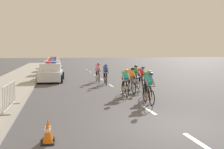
{
  "coord_description": "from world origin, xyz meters",
  "views": [
    {
      "loc": [
        -3.81,
        -7.76,
        2.56
      ],
      "look_at": [
        -0.59,
        7.46,
        1.1
      ],
      "focal_mm": 41.66,
      "sensor_mm": 36.0,
      "label": 1
    }
  ],
  "objects_px": {
    "police_car_second": "(52,68)",
    "traffic_cone_near": "(47,133)",
    "police_car_nearest": "(51,73)",
    "crowd_barrier_front": "(9,97)",
    "cyclist_third": "(125,82)",
    "cyclist_seventh": "(106,74)",
    "cyclist_fourth": "(131,80)",
    "cyclist_lead": "(149,87)",
    "police_car_furthest": "(54,63)",
    "traffic_cone_mid": "(48,130)",
    "cyclist_sixth": "(135,75)",
    "cyclist_eighth": "(98,72)",
    "cyclist_fifth": "(141,78)",
    "cyclist_second": "(148,84)",
    "police_car_third": "(53,66)"
  },
  "relations": [
    {
      "from": "cyclist_sixth",
      "to": "cyclist_third",
      "type": "bearing_deg",
      "value": -115.25
    },
    {
      "from": "cyclist_second",
      "to": "cyclist_fourth",
      "type": "relative_size",
      "value": 1.0
    },
    {
      "from": "cyclist_sixth",
      "to": "cyclist_eighth",
      "type": "xyz_separation_m",
      "value": [
        -2.18,
        3.2,
        0.0
      ]
    },
    {
      "from": "cyclist_sixth",
      "to": "police_car_furthest",
      "type": "relative_size",
      "value": 0.38
    },
    {
      "from": "cyclist_fifth",
      "to": "cyclist_sixth",
      "type": "bearing_deg",
      "value": 86.59
    },
    {
      "from": "cyclist_seventh",
      "to": "police_car_second",
      "type": "bearing_deg",
      "value": 115.06
    },
    {
      "from": "cyclist_lead",
      "to": "police_car_second",
      "type": "bearing_deg",
      "value": 106.55
    },
    {
      "from": "cyclist_fourth",
      "to": "police_car_third",
      "type": "distance_m",
      "value": 18.16
    },
    {
      "from": "cyclist_sixth",
      "to": "police_car_second",
      "type": "bearing_deg",
      "value": 119.99
    },
    {
      "from": "cyclist_third",
      "to": "police_car_third",
      "type": "bearing_deg",
      "value": 102.81
    },
    {
      "from": "police_car_nearest",
      "to": "police_car_third",
      "type": "distance_m",
      "value": 10.5
    },
    {
      "from": "cyclist_fifth",
      "to": "traffic_cone_near",
      "type": "distance_m",
      "value": 10.39
    },
    {
      "from": "cyclist_fourth",
      "to": "traffic_cone_mid",
      "type": "relative_size",
      "value": 2.69
    },
    {
      "from": "police_car_nearest",
      "to": "traffic_cone_mid",
      "type": "height_order",
      "value": "police_car_nearest"
    },
    {
      "from": "police_car_third",
      "to": "police_car_nearest",
      "type": "bearing_deg",
      "value": -90.01
    },
    {
      "from": "police_car_second",
      "to": "traffic_cone_near",
      "type": "distance_m",
      "value": 20.62
    },
    {
      "from": "police_car_furthest",
      "to": "traffic_cone_near",
      "type": "xyz_separation_m",
      "value": [
        0.2,
        -30.75,
        -0.37
      ]
    },
    {
      "from": "police_car_nearest",
      "to": "crowd_barrier_front",
      "type": "height_order",
      "value": "police_car_nearest"
    },
    {
      "from": "police_car_furthest",
      "to": "traffic_cone_mid",
      "type": "height_order",
      "value": "police_car_furthest"
    },
    {
      "from": "police_car_third",
      "to": "cyclist_third",
      "type": "bearing_deg",
      "value": -77.19
    },
    {
      "from": "cyclist_fifth",
      "to": "cyclist_sixth",
      "type": "height_order",
      "value": "same"
    },
    {
      "from": "cyclist_fourth",
      "to": "cyclist_fifth",
      "type": "bearing_deg",
      "value": 43.87
    },
    {
      "from": "police_car_second",
      "to": "traffic_cone_near",
      "type": "bearing_deg",
      "value": -89.43
    },
    {
      "from": "cyclist_third",
      "to": "cyclist_sixth",
      "type": "relative_size",
      "value": 1.0
    },
    {
      "from": "traffic_cone_mid",
      "to": "cyclist_fifth",
      "type": "bearing_deg",
      "value": 56.62
    },
    {
      "from": "cyclist_second",
      "to": "cyclist_sixth",
      "type": "relative_size",
      "value": 1.0
    },
    {
      "from": "cyclist_lead",
      "to": "cyclist_sixth",
      "type": "distance_m",
      "value": 5.95
    },
    {
      "from": "cyclist_third",
      "to": "cyclist_seventh",
      "type": "xyz_separation_m",
      "value": [
        -0.16,
        5.14,
        0.0
      ]
    },
    {
      "from": "police_car_third",
      "to": "police_car_second",
      "type": "bearing_deg",
      "value": -90.01
    },
    {
      "from": "cyclist_third",
      "to": "cyclist_fifth",
      "type": "bearing_deg",
      "value": 50.5
    },
    {
      "from": "cyclist_sixth",
      "to": "police_car_nearest",
      "type": "height_order",
      "value": "police_car_nearest"
    },
    {
      "from": "cyclist_third",
      "to": "police_car_third",
      "type": "height_order",
      "value": "police_car_third"
    },
    {
      "from": "cyclist_seventh",
      "to": "traffic_cone_near",
      "type": "distance_m",
      "value": 12.57
    },
    {
      "from": "cyclist_seventh",
      "to": "traffic_cone_mid",
      "type": "xyz_separation_m",
      "value": [
        -3.84,
        -11.69,
        -0.48
      ]
    },
    {
      "from": "traffic_cone_mid",
      "to": "police_car_second",
      "type": "bearing_deg",
      "value": 90.6
    },
    {
      "from": "cyclist_fourth",
      "to": "cyclist_seventh",
      "type": "relative_size",
      "value": 1.0
    },
    {
      "from": "traffic_cone_near",
      "to": "cyclist_third",
      "type": "bearing_deg",
      "value": 59.56
    },
    {
      "from": "police_car_second",
      "to": "crowd_barrier_front",
      "type": "height_order",
      "value": "police_car_second"
    },
    {
      "from": "cyclist_fourth",
      "to": "cyclist_sixth",
      "type": "xyz_separation_m",
      "value": [
        1.05,
        2.57,
        0.0
      ]
    },
    {
      "from": "police_car_third",
      "to": "cyclist_fifth",
      "type": "bearing_deg",
      "value": -70.72
    },
    {
      "from": "police_car_third",
      "to": "cyclist_eighth",
      "type": "bearing_deg",
      "value": -72.44
    },
    {
      "from": "cyclist_second",
      "to": "crowd_barrier_front",
      "type": "distance_m",
      "value": 6.85
    },
    {
      "from": "cyclist_fifth",
      "to": "police_car_second",
      "type": "xyz_separation_m",
      "value": [
        -5.8,
        11.87,
        -0.11
      ]
    },
    {
      "from": "cyclist_fourth",
      "to": "cyclist_lead",
      "type": "bearing_deg",
      "value": -91.27
    },
    {
      "from": "cyclist_third",
      "to": "police_car_nearest",
      "type": "bearing_deg",
      "value": 117.73
    },
    {
      "from": "cyclist_lead",
      "to": "crowd_barrier_front",
      "type": "bearing_deg",
      "value": -176.07
    },
    {
      "from": "cyclist_fifth",
      "to": "cyclist_seventh",
      "type": "bearing_deg",
      "value": 118.6
    },
    {
      "from": "police_car_second",
      "to": "traffic_cone_near",
      "type": "xyz_separation_m",
      "value": [
        0.21,
        -20.61,
        -0.37
      ]
    },
    {
      "from": "cyclist_seventh",
      "to": "police_car_nearest",
      "type": "distance_m",
      "value": 4.96
    },
    {
      "from": "cyclist_second",
      "to": "traffic_cone_near",
      "type": "bearing_deg",
      "value": -130.52
    }
  ]
}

